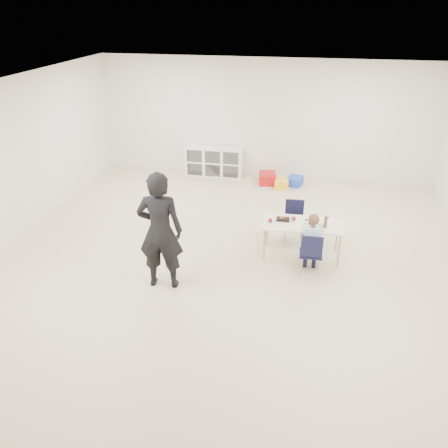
% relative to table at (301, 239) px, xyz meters
% --- Properties ---
extents(room, '(9.00, 9.02, 2.80)m').
position_rel_table_xyz_m(room, '(-1.15, -0.61, 1.09)').
color(room, beige).
rests_on(room, ground).
extents(table, '(1.36, 0.73, 0.61)m').
position_rel_table_xyz_m(table, '(0.00, 0.00, 0.00)').
color(table, '#F5E8C4').
rests_on(table, ground).
extents(chair_near, '(0.37, 0.35, 0.73)m').
position_rel_table_xyz_m(chair_near, '(0.17, -0.55, 0.06)').
color(chair_near, black).
rests_on(chair_near, ground).
extents(chair_far, '(0.37, 0.35, 0.73)m').
position_rel_table_xyz_m(chair_far, '(-0.17, 0.55, 0.06)').
color(chair_far, black).
rests_on(chair_far, ground).
extents(child, '(0.51, 0.51, 1.16)m').
position_rel_table_xyz_m(child, '(0.17, -0.55, 0.27)').
color(child, '#B0CBEE').
rests_on(child, chair_near).
extents(lunch_tray_near, '(0.23, 0.17, 0.03)m').
position_rel_table_xyz_m(lunch_tray_near, '(0.14, 0.03, 0.32)').
color(lunch_tray_near, black).
rests_on(lunch_tray_near, table).
extents(lunch_tray_far, '(0.23, 0.17, 0.03)m').
position_rel_table_xyz_m(lunch_tray_far, '(-0.34, 0.06, 0.32)').
color(lunch_tray_far, black).
rests_on(lunch_tray_far, table).
extents(milk_carton, '(0.07, 0.07, 0.10)m').
position_rel_table_xyz_m(milk_carton, '(0.06, -0.14, 0.35)').
color(milk_carton, white).
rests_on(milk_carton, table).
extents(bread_roll, '(0.09, 0.09, 0.07)m').
position_rel_table_xyz_m(bread_roll, '(0.25, -0.09, 0.34)').
color(bread_roll, '#B8854B').
rests_on(bread_roll, table).
extents(apple_near, '(0.07, 0.07, 0.07)m').
position_rel_table_xyz_m(apple_near, '(-0.16, 0.08, 0.34)').
color(apple_near, maroon).
rests_on(apple_near, table).
extents(apple_far, '(0.07, 0.07, 0.07)m').
position_rel_table_xyz_m(apple_far, '(-0.53, -0.08, 0.34)').
color(apple_far, maroon).
rests_on(apple_far, table).
extents(cubby_shelf, '(1.40, 0.40, 0.70)m').
position_rel_table_xyz_m(cubby_shelf, '(-2.35, 3.67, 0.04)').
color(cubby_shelf, white).
rests_on(cubby_shelf, ground).
extents(adult, '(0.71, 0.51, 1.84)m').
position_rel_table_xyz_m(adult, '(-2.02, -1.34, 0.61)').
color(adult, black).
rests_on(adult, ground).
extents(bin_red, '(0.46, 0.55, 0.24)m').
position_rel_table_xyz_m(bin_red, '(-0.99, 3.37, -0.19)').
color(bin_red, '#B11112').
rests_on(bin_red, ground).
extents(bin_yellow, '(0.32, 0.41, 0.19)m').
position_rel_table_xyz_m(bin_yellow, '(-0.62, 3.14, -0.21)').
color(bin_yellow, yellow).
rests_on(bin_yellow, ground).
extents(bin_blue, '(0.39, 0.46, 0.20)m').
position_rel_table_xyz_m(bin_blue, '(-0.33, 3.37, -0.21)').
color(bin_blue, blue).
rests_on(bin_blue, ground).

